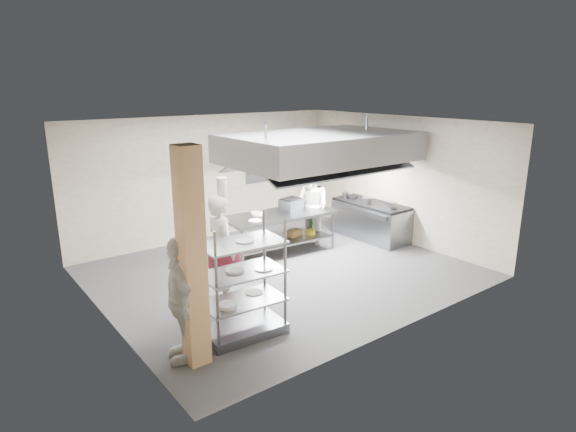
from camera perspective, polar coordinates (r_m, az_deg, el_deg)
floor at (r=9.89m, az=-0.62°, el=-6.63°), size 7.00×7.00×0.00m
ceiling at (r=9.19m, az=-0.67°, el=10.98°), size 7.00×7.00×0.00m
wall_back at (r=11.91m, az=-9.35°, el=4.53°), size 7.00×0.00×7.00m
wall_left at (r=7.92m, az=-21.39°, el=-1.91°), size 0.00×6.00×6.00m
wall_right at (r=11.81m, az=13.12°, el=4.24°), size 0.00×6.00×6.00m
column at (r=6.42m, az=-11.32°, el=-5.09°), size 0.30×0.30×3.00m
exhaust_hood at (r=10.37m, az=3.81°, el=8.13°), size 4.00×2.50×0.60m
hood_strip_a at (r=9.86m, az=-0.19°, el=5.90°), size 1.60×0.12×0.04m
hood_strip_b at (r=11.03m, az=7.34°, el=6.80°), size 1.60×0.12×0.04m
wall_shelf at (r=12.71m, az=-1.82°, el=5.41°), size 1.50×0.28×0.04m
island at (r=10.85m, az=-1.04°, el=-2.03°), size 2.61×1.23×0.91m
island_worktop at (r=10.73m, az=-1.05°, el=0.13°), size 2.61×1.23×0.06m
island_undershelf at (r=10.90m, az=-1.03°, el=-2.81°), size 2.40×1.11×0.04m
pass_rack at (r=7.24m, az=-5.41°, el=-7.40°), size 1.27×0.80×1.83m
cooking_range at (r=12.07m, az=9.71°, el=-0.62°), size 0.80×2.00×0.84m
range_top at (r=11.95m, az=9.81°, el=1.45°), size 0.78×1.96×0.06m
chef_head at (r=8.21m, az=-7.88°, el=-4.11°), size 0.52×0.75×1.98m
chef_line at (r=11.30m, az=2.80°, el=1.12°), size 0.76×0.94×1.84m
chef_plating at (r=6.78m, az=-12.57°, el=-9.61°), size 0.75×1.13×1.78m
griddle at (r=11.09m, az=0.35°, el=1.43°), size 0.55×0.47×0.23m
wicker_basket at (r=11.08m, az=0.71°, el=-2.00°), size 0.38×0.30×0.15m
stockpot at (r=11.72m, az=9.29°, el=1.78°), size 0.24×0.24×0.17m
plate_stack at (r=7.37m, az=-5.34°, el=-9.75°), size 0.28×0.28×0.05m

